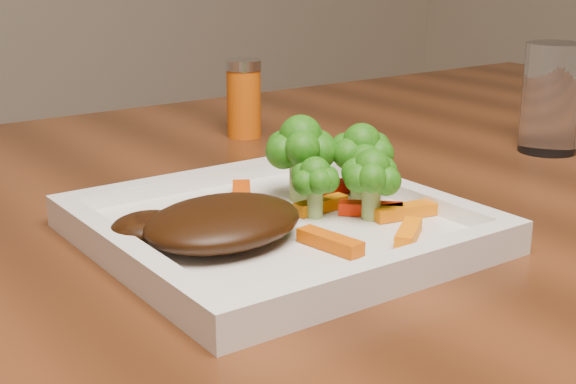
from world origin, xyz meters
TOP-DOWN VIEW (x-y plane):
  - plate at (-0.29, -0.12)m, footprint 0.27×0.27m
  - steak at (-0.34, -0.13)m, footprint 0.14×0.12m
  - broccoli_0 at (-0.24, -0.08)m, footprint 0.07×0.07m
  - broccoli_1 at (-0.19, -0.11)m, footprint 0.08×0.08m
  - broccoli_2 at (-0.22, -0.15)m, footprint 0.07×0.07m
  - broccoli_3 at (-0.25, -0.12)m, footprint 0.05×0.05m
  - carrot_0 at (-0.23, -0.20)m, footprint 0.05×0.04m
  - carrot_1 at (-0.20, -0.17)m, footprint 0.06×0.03m
  - carrot_2 at (-0.29, -0.18)m, footprint 0.02×0.06m
  - carrot_3 at (-0.19, -0.08)m, footprint 0.06×0.02m
  - carrot_4 at (-0.28, -0.05)m, footprint 0.04×0.06m
  - carrot_5 at (-0.21, -0.14)m, footprint 0.05×0.04m
  - carrot_6 at (-0.24, -0.11)m, footprint 0.05×0.01m
  - spice_shaker at (-0.12, 0.19)m, footprint 0.05×0.05m
  - drinking_glass at (0.11, -0.07)m, footprint 0.07×0.07m

SIDE VIEW (x-z plane):
  - plate at x=-0.29m, z-range 0.75..0.76m
  - carrot_0 at x=-0.23m, z-range 0.76..0.77m
  - carrot_1 at x=-0.20m, z-range 0.76..0.77m
  - carrot_2 at x=-0.29m, z-range 0.76..0.77m
  - carrot_3 at x=-0.19m, z-range 0.76..0.77m
  - carrot_4 at x=-0.28m, z-range 0.76..0.77m
  - carrot_5 at x=-0.21m, z-range 0.76..0.77m
  - carrot_6 at x=-0.24m, z-range 0.76..0.77m
  - steak at x=-0.34m, z-range 0.76..0.79m
  - broccoli_2 at x=-0.22m, z-range 0.76..0.82m
  - broccoli_3 at x=-0.25m, z-range 0.76..0.82m
  - broccoli_1 at x=-0.19m, z-range 0.76..0.83m
  - spice_shaker at x=-0.12m, z-range 0.75..0.84m
  - broccoli_0 at x=-0.24m, z-range 0.76..0.83m
  - drinking_glass at x=0.11m, z-range 0.75..0.87m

